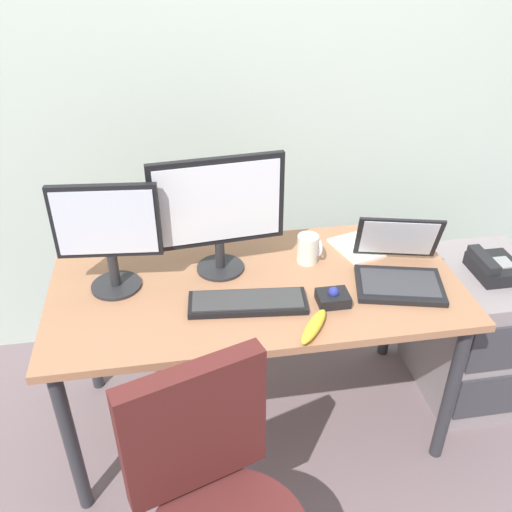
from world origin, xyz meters
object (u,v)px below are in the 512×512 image
object	(u,v)px
keyboard	(248,302)
banana	(314,326)
laptop	(399,267)
trackball_mouse	(333,298)
file_cabinet	(475,331)
coffee_mug	(308,249)
monitor_side	(107,232)
desk_phone	(494,267)
monitor_main	(218,209)
paper_notepad	(356,248)

from	to	relation	value
keyboard	banana	world-z (taller)	banana
laptop	trackball_mouse	distance (m)	0.30
file_cabinet	coffee_mug	world-z (taller)	coffee_mug
monitor_side	coffee_mug	xyz separation A→B (m)	(0.73, 0.06, -0.18)
file_cabinet	banana	size ratio (longest dim) A/B	3.29
trackball_mouse	banana	distance (m)	0.17
keyboard	trackball_mouse	world-z (taller)	trackball_mouse
keyboard	coffee_mug	xyz separation A→B (m)	(0.27, 0.24, 0.04)
desk_phone	coffee_mug	size ratio (longest dim) A/B	1.76
banana	monitor_main	bearing A→B (deg)	122.26
desk_phone	laptop	world-z (taller)	laptop
paper_notepad	banana	size ratio (longest dim) A/B	1.09
banana	desk_phone	bearing A→B (deg)	21.46
file_cabinet	monitor_main	xyz separation A→B (m)	(-1.10, 0.07, 0.66)
coffee_mug	paper_notepad	bearing A→B (deg)	14.37
monitor_side	paper_notepad	size ratio (longest dim) A/B	1.96
trackball_mouse	banana	xyz separation A→B (m)	(-0.10, -0.14, -0.00)
trackball_mouse	paper_notepad	bearing A→B (deg)	59.73
monitor_side	laptop	bearing A→B (deg)	-6.40
trackball_mouse	paper_notepad	distance (m)	0.38
coffee_mug	paper_notepad	world-z (taller)	coffee_mug
desk_phone	paper_notepad	xyz separation A→B (m)	(-0.53, 0.14, 0.06)
file_cabinet	desk_phone	xyz separation A→B (m)	(-0.01, -0.02, 0.35)
coffee_mug	keyboard	bearing A→B (deg)	-138.61
desk_phone	monitor_main	bearing A→B (deg)	175.50
desk_phone	banana	bearing A→B (deg)	-158.54
desk_phone	keyboard	bearing A→B (deg)	-171.37
paper_notepad	desk_phone	bearing A→B (deg)	-14.86
monitor_side	trackball_mouse	size ratio (longest dim) A/B	3.71
keyboard	file_cabinet	bearing A→B (deg)	9.46
laptop	banana	xyz separation A→B (m)	(-0.38, -0.24, -0.03)
banana	laptop	bearing A→B (deg)	32.35
desk_phone	paper_notepad	distance (m)	0.55
monitor_main	keyboard	distance (m)	0.35
monitor_side	banana	world-z (taller)	monitor_side
monitor_side	file_cabinet	bearing A→B (deg)	-0.55
paper_notepad	file_cabinet	bearing A→B (deg)	-13.01
monitor_side	paper_notepad	xyz separation A→B (m)	(0.94, 0.11, -0.23)
laptop	trackball_mouse	xyz separation A→B (m)	(-0.28, -0.10, -0.03)
monitor_main	file_cabinet	bearing A→B (deg)	-3.61
monitor_side	banana	bearing A→B (deg)	-28.87
monitor_main	trackball_mouse	size ratio (longest dim) A/B	4.41
monitor_main	paper_notepad	xyz separation A→B (m)	(0.56, 0.06, -0.25)
laptop	coffee_mug	bearing A→B (deg)	150.20
file_cabinet	desk_phone	size ratio (longest dim) A/B	3.12
monitor_main	banana	size ratio (longest dim) A/B	2.55
trackball_mouse	monitor_side	bearing A→B (deg)	163.69
desk_phone	paper_notepad	bearing A→B (deg)	165.14
file_cabinet	keyboard	xyz separation A→B (m)	(-1.03, -0.17, 0.41)
coffee_mug	desk_phone	bearing A→B (deg)	-6.62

